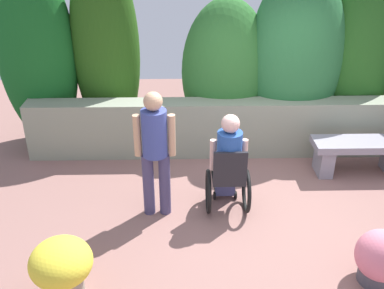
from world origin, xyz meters
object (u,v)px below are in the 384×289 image
stone_bench (360,152)px  person_standing_companion (155,147)px  person_in_wheelchair (228,166)px  flower_pot_terracotta_by_wall (381,259)px  flower_pot_purple_near (62,267)px

stone_bench → person_standing_companion: person_standing_companion is taller
person_in_wheelchair → person_standing_companion: person_standing_companion is taller
person_standing_companion → flower_pot_terracotta_by_wall: (2.31, -1.24, -0.64)m
stone_bench → flower_pot_purple_near: 4.37m
stone_bench → person_in_wheelchair: 2.18m
person_in_wheelchair → flower_pot_purple_near: bearing=-150.9°
person_standing_companion → flower_pot_purple_near: (-0.84, -1.38, -0.56)m
stone_bench → flower_pot_terracotta_by_wall: size_ratio=2.28×
person_in_wheelchair → person_standing_companion: size_ratio=0.82×
person_in_wheelchair → flower_pot_terracotta_by_wall: person_in_wheelchair is taller
person_in_wheelchair → flower_pot_purple_near: (-1.72, -1.45, -0.25)m
flower_pot_purple_near → person_in_wheelchair: bearing=40.1°
person_standing_companion → flower_pot_terracotta_by_wall: 2.70m
stone_bench → flower_pot_terracotta_by_wall: flower_pot_terracotta_by_wall is taller
stone_bench → flower_pot_terracotta_by_wall: (-0.57, -2.16, -0.05)m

